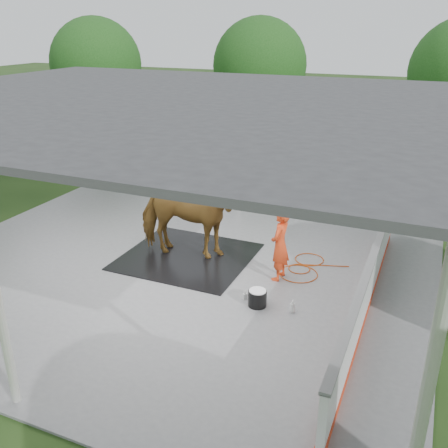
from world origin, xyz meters
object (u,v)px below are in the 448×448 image
at_px(horse, 186,216).
at_px(wash_bucket, 257,298).
at_px(handler, 280,245).
at_px(dasher_board, 367,290).

xyz_separation_m(horse, wash_bucket, (2.40, -1.49, -0.92)).
distance_m(horse, handler, 2.46).
xyz_separation_m(horse, handler, (2.44, -0.17, -0.26)).
bearing_deg(horse, handler, -102.49).
distance_m(dasher_board, horse, 4.62).
bearing_deg(dasher_board, wash_bucket, -164.55).
bearing_deg(dasher_board, horse, 168.51).
bearing_deg(horse, dasher_board, -110.08).
relative_size(dasher_board, wash_bucket, 20.56).
distance_m(dasher_board, wash_bucket, 2.20).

